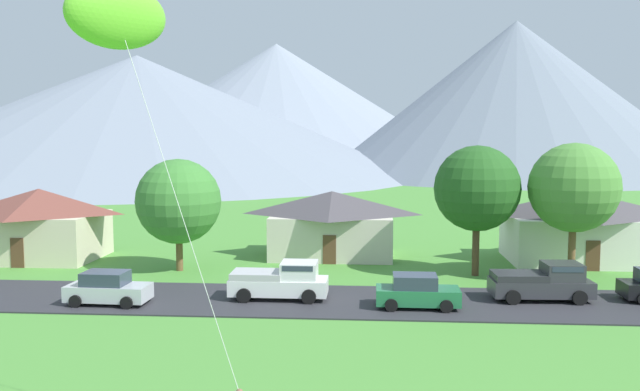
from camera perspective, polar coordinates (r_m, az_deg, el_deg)
road_strip at (r=35.58m, az=-1.64°, el=-9.01°), size 160.00×6.92×0.08m
mountain_east_ridge at (r=144.25m, az=-15.37°, el=6.61°), size 116.93×116.93×25.04m
mountain_central_ridge at (r=149.13m, az=16.41°, el=8.02°), size 82.46×82.46×32.74m
mountain_far_west_ridge at (r=187.34m, az=-3.76°, el=7.79°), size 110.05×110.05×33.74m
house_leftmost at (r=47.92m, az=1.04°, el=-2.34°), size 9.29×6.55×4.73m
house_left_center at (r=49.23m, az=21.29°, el=-2.36°), size 10.13×7.13×4.96m
house_right_center at (r=50.80m, az=-22.95°, el=-2.17°), size 8.75×6.78×5.01m
tree_near_left at (r=42.66m, az=21.01°, el=0.62°), size 5.39×5.39×8.33m
tree_left_of_center at (r=42.15m, az=13.36°, el=0.59°), size 5.33×5.33×8.15m
tree_center at (r=43.55m, az=-12.08°, el=-0.50°), size 5.47×5.47×7.26m
parked_car_green_mid_west at (r=34.23m, az=8.33°, el=-8.22°), size 4.21×2.10×1.68m
parked_car_silver_east_end at (r=36.31m, az=-17.79°, el=-7.63°), size 4.26×2.20×1.68m
pickup_truck_white_west_side at (r=35.65m, az=-3.33°, el=-7.30°), size 5.20×2.33×1.99m
pickup_truck_charcoal_east_side at (r=37.23m, az=18.66°, el=-7.03°), size 5.29×2.52×1.99m
kite_flyer_with_kite at (r=20.54m, az=-16.97°, el=14.22°), size 5.51×3.39×13.29m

